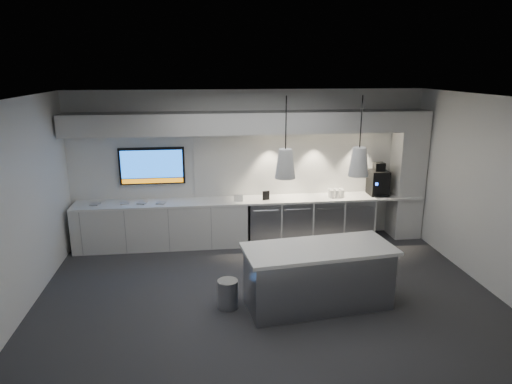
{
  "coord_description": "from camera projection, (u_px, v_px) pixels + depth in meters",
  "views": [
    {
      "loc": [
        -0.95,
        -6.38,
        3.4
      ],
      "look_at": [
        -0.04,
        1.1,
        1.34
      ],
      "focal_mm": 32.0,
      "sensor_mm": 36.0,
      "label": 1
    }
  ],
  "objects": [
    {
      "name": "column",
      "position": [
        407.0,
        175.0,
        9.25
      ],
      "size": [
        0.55,
        0.55,
        2.6
      ],
      "primitive_type": "cube",
      "color": "silver",
      "rests_on": "floor"
    },
    {
      "name": "fridge_unit_c",
      "position": [
        325.0,
        219.0,
        9.26
      ],
      "size": [
        0.6,
        0.61,
        0.85
      ],
      "primitive_type": "cube",
      "color": "#93959B",
      "rests_on": "floor"
    },
    {
      "name": "island",
      "position": [
        318.0,
        276.0,
        6.65
      ],
      "size": [
        2.25,
        1.17,
        0.91
      ],
      "rotation": [
        0.0,
        0.0,
        0.12
      ],
      "color": "#93959B",
      "rests_on": "floor"
    },
    {
      "name": "wall_tv",
      "position": [
        152.0,
        166.0,
        8.82
      ],
      "size": [
        1.25,
        0.07,
        0.72
      ],
      "color": "black",
      "rests_on": "wall_back"
    },
    {
      "name": "tray_c",
      "position": [
        142.0,
        203.0,
        8.67
      ],
      "size": [
        0.2,
        0.2,
        0.02
      ],
      "primitive_type": "cube",
      "rotation": [
        0.0,
        0.0,
        -0.31
      ],
      "color": "#A9A9A9",
      "rests_on": "back_counter"
    },
    {
      "name": "fridge_unit_d",
      "position": [
        355.0,
        218.0,
        9.34
      ],
      "size": [
        0.6,
        0.61,
        0.85
      ],
      "primitive_type": "cube",
      "color": "#93959B",
      "rests_on": "floor"
    },
    {
      "name": "wall_back",
      "position": [
        249.0,
        166.0,
        9.11
      ],
      "size": [
        7.0,
        0.0,
        7.0
      ],
      "primitive_type": "plane",
      "rotation": [
        1.57,
        0.0,
        0.0
      ],
      "color": "white",
      "rests_on": "floor"
    },
    {
      "name": "pendant_left",
      "position": [
        285.0,
        163.0,
        6.14
      ],
      "size": [
        0.28,
        0.28,
        1.1
      ],
      "color": "silver",
      "rests_on": "ceiling"
    },
    {
      "name": "tray_d",
      "position": [
        161.0,
        203.0,
        8.67
      ],
      "size": [
        0.19,
        0.19,
        0.02
      ],
      "primitive_type": "cube",
      "rotation": [
        0.0,
        0.0,
        -0.21
      ],
      "color": "#A9A9A9",
      "rests_on": "back_counter"
    },
    {
      "name": "ceiling",
      "position": [
        268.0,
        97.0,
        6.32
      ],
      "size": [
        7.0,
        7.0,
        0.0
      ],
      "primitive_type": "plane",
      "rotation": [
        3.14,
        0.0,
        0.0
      ],
      "color": "black",
      "rests_on": "wall_back"
    },
    {
      "name": "coffee_machine",
      "position": [
        378.0,
        182.0,
        9.22
      ],
      "size": [
        0.37,
        0.53,
        0.66
      ],
      "rotation": [
        0.0,
        0.0,
        -0.02
      ],
      "color": "black",
      "rests_on": "back_counter"
    },
    {
      "name": "wall_right",
      "position": [
        489.0,
        193.0,
        7.13
      ],
      "size": [
        0.0,
        7.0,
        7.0
      ],
      "primitive_type": "plane",
      "rotation": [
        1.57,
        0.0,
        -1.57
      ],
      "color": "white",
      "rests_on": "floor"
    },
    {
      "name": "backsplash",
      "position": [
        308.0,
        162.0,
        9.22
      ],
      "size": [
        4.6,
        0.03,
        1.3
      ],
      "primitive_type": "cube",
      "color": "silver",
      "rests_on": "wall_back"
    },
    {
      "name": "fridge_unit_b",
      "position": [
        295.0,
        220.0,
        9.19
      ],
      "size": [
        0.6,
        0.61,
        0.85
      ],
      "primitive_type": "cube",
      "color": "#93959B",
      "rests_on": "floor"
    },
    {
      "name": "left_base_cabinets",
      "position": [
        162.0,
        225.0,
        8.88
      ],
      "size": [
        3.3,
        0.63,
        0.86
      ],
      "primitive_type": "cube",
      "color": "silver",
      "rests_on": "floor"
    },
    {
      "name": "fridge_unit_a",
      "position": [
        264.0,
        222.0,
        9.12
      ],
      "size": [
        0.6,
        0.61,
        0.85
      ],
      "primitive_type": "cube",
      "color": "#93959B",
      "rests_on": "floor"
    },
    {
      "name": "cup_cluster",
      "position": [
        336.0,
        193.0,
        9.08
      ],
      "size": [
        0.3,
        0.19,
        0.16
      ],
      "primitive_type": null,
      "color": "white",
      "rests_on": "back_counter"
    },
    {
      "name": "back_counter",
      "position": [
        251.0,
        200.0,
        8.97
      ],
      "size": [
        6.8,
        0.65,
        0.04
      ],
      "primitive_type": "cube",
      "color": "white",
      "rests_on": "left_base_cabinets"
    },
    {
      "name": "tray_a",
      "position": [
        95.0,
        204.0,
        8.59
      ],
      "size": [
        0.19,
        0.19,
        0.02
      ],
      "primitive_type": "cube",
      "rotation": [
        0.0,
        0.0,
        -0.21
      ],
      "color": "#A9A9A9",
      "rests_on": "back_counter"
    },
    {
      "name": "soffit",
      "position": [
        251.0,
        122.0,
        8.59
      ],
      "size": [
        6.9,
        0.6,
        0.4
      ],
      "primitive_type": "cube",
      "color": "silver",
      "rests_on": "wall_back"
    },
    {
      "name": "tray_b",
      "position": [
        124.0,
        203.0,
        8.66
      ],
      "size": [
        0.19,
        0.19,
        0.02
      ],
      "primitive_type": "cube",
      "rotation": [
        0.0,
        0.0,
        0.22
      ],
      "color": "#A9A9A9",
      "rests_on": "back_counter"
    },
    {
      "name": "bin",
      "position": [
        228.0,
        294.0,
        6.65
      ],
      "size": [
        0.32,
        0.32,
        0.42
      ],
      "primitive_type": "cylinder",
      "rotation": [
        0.0,
        0.0,
        0.06
      ],
      "color": "#93959B",
      "rests_on": "floor"
    },
    {
      "name": "sign_black",
      "position": [
        266.0,
        195.0,
        8.89
      ],
      "size": [
        0.14,
        0.05,
        0.18
      ],
      "primitive_type": "cube",
      "rotation": [
        0.0,
        0.0,
        0.2
      ],
      "color": "black",
      "rests_on": "back_counter"
    },
    {
      "name": "wall_left",
      "position": [
        18.0,
        210.0,
        6.31
      ],
      "size": [
        0.0,
        7.0,
        7.0
      ],
      "primitive_type": "plane",
      "rotation": [
        1.57,
        0.0,
        1.57
      ],
      "color": "white",
      "rests_on": "floor"
    },
    {
      "name": "wall_front",
      "position": [
        306.0,
        275.0,
        4.33
      ],
      "size": [
        7.0,
        0.0,
        7.0
      ],
      "primitive_type": "plane",
      "rotation": [
        -1.57,
        0.0,
        0.0
      ],
      "color": "white",
      "rests_on": "floor"
    },
    {
      "name": "pendant_right",
      "position": [
        359.0,
        162.0,
        6.26
      ],
      "size": [
        0.28,
        0.28,
        1.1
      ],
      "color": "silver",
      "rests_on": "ceiling"
    },
    {
      "name": "sign_white",
      "position": [
        238.0,
        198.0,
        8.8
      ],
      "size": [
        0.18,
        0.05,
        0.14
      ],
      "primitive_type": "cube",
      "rotation": [
        0.0,
        0.0,
        -0.15
      ],
      "color": "white",
      "rests_on": "back_counter"
    },
    {
      "name": "floor",
      "position": [
        267.0,
        293.0,
        7.12
      ],
      "size": [
        7.0,
        7.0,
        0.0
      ],
      "primitive_type": "plane",
      "color": "#313134",
      "rests_on": "ground"
    }
  ]
}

